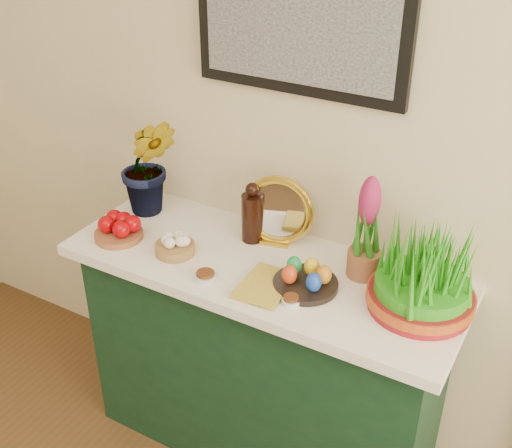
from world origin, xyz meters
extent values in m
cube|color=beige|center=(0.00, 2.25, 1.35)|extent=(4.00, 0.04, 2.70)
cube|color=black|center=(-0.17, 2.23, 1.70)|extent=(0.74, 0.03, 0.54)
cube|color=#A5A5A5|center=(-0.17, 2.21, 1.70)|extent=(0.66, 0.01, 0.46)
cube|color=#12331B|center=(-0.17, 2.00, 0.42)|extent=(1.30, 0.45, 0.85)
cube|color=white|center=(-0.17, 2.00, 0.87)|extent=(1.40, 0.55, 0.04)
imported|color=#267017|center=(-0.72, 2.11, 1.15)|extent=(0.34, 0.33, 0.52)
cylinder|color=brown|center=(-0.71, 1.88, 0.90)|extent=(0.19, 0.19, 0.02)
cylinder|color=olive|center=(-0.47, 1.90, 0.91)|extent=(0.14, 0.14, 0.04)
cylinder|color=black|center=(-0.27, 2.12, 0.98)|extent=(0.08, 0.08, 0.18)
sphere|color=black|center=(-0.27, 2.12, 1.10)|extent=(0.05, 0.05, 0.05)
cube|color=gold|center=(-0.19, 2.14, 0.90)|extent=(0.11, 0.07, 0.02)
torus|color=gold|center=(-0.19, 2.15, 1.02)|extent=(0.27, 0.11, 0.26)
cylinder|color=silver|center=(-0.19, 2.15, 1.02)|extent=(0.20, 0.07, 0.20)
imported|color=gold|center=(-0.16, 1.87, 0.90)|extent=(0.15, 0.21, 0.03)
cylinder|color=silver|center=(-0.28, 1.82, 0.90)|extent=(0.07, 0.07, 0.02)
cylinder|color=#592D14|center=(-0.28, 1.82, 0.91)|extent=(0.06, 0.06, 0.01)
cylinder|color=silver|center=(0.02, 1.85, 0.90)|extent=(0.06, 0.06, 0.02)
cylinder|color=#592D14|center=(0.02, 1.85, 0.91)|extent=(0.05, 0.05, 0.01)
cylinder|color=black|center=(0.02, 1.95, 0.90)|extent=(0.22, 0.22, 0.02)
ellipsoid|color=red|center=(-0.02, 1.92, 0.94)|extent=(0.05, 0.05, 0.07)
ellipsoid|color=#1942B5|center=(0.07, 1.92, 0.94)|extent=(0.05, 0.05, 0.07)
ellipsoid|color=yellow|center=(0.02, 1.99, 0.94)|extent=(0.05, 0.05, 0.07)
ellipsoid|color=#1A9343|center=(-0.03, 1.97, 0.94)|extent=(0.05, 0.05, 0.07)
ellipsoid|color=orange|center=(0.08, 1.97, 0.94)|extent=(0.05, 0.05, 0.07)
cylinder|color=#995B38|center=(0.16, 2.11, 0.94)|extent=(0.11, 0.11, 0.09)
ellipsoid|color=#AB2260|center=(0.16, 2.11, 1.17)|extent=(0.07, 0.07, 0.17)
cylinder|color=maroon|center=(0.38, 2.03, 0.92)|extent=(0.32, 0.32, 0.06)
cylinder|color=maroon|center=(0.38, 2.03, 0.93)|extent=(0.33, 0.33, 0.03)
camera|label=1|loc=(0.73, 0.39, 2.13)|focal=45.00mm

